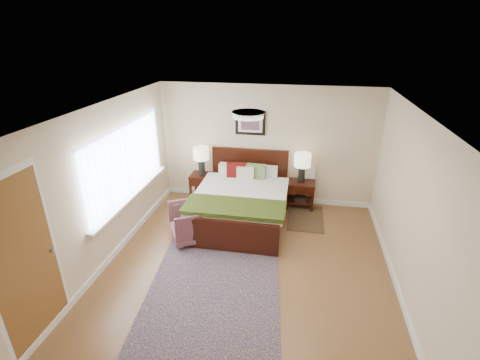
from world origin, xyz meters
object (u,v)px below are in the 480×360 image
(nightstand_left, at_px, (202,180))
(armchair, at_px, (192,222))
(nightstand_right, at_px, (300,192))
(lamp_right, at_px, (302,163))
(bed, at_px, (241,197))
(rug_persian, at_px, (214,289))
(lamp_left, at_px, (201,156))

(nightstand_left, bearing_deg, armchair, -80.64)
(nightstand_right, xyz_separation_m, armchair, (-1.87, -1.58, -0.03))
(lamp_right, bearing_deg, bed, -143.64)
(nightstand_right, relative_size, rug_persian, 0.22)
(lamp_right, xyz_separation_m, rug_persian, (-1.15, -2.85, -1.00))
(nightstand_left, bearing_deg, lamp_right, 0.55)
(nightstand_right, bearing_deg, nightstand_left, -179.83)
(bed, relative_size, nightstand_left, 3.66)
(nightstand_right, xyz_separation_m, lamp_right, (-0.00, 0.01, 0.64))
(lamp_right, relative_size, rug_persian, 0.23)
(nightstand_right, xyz_separation_m, lamp_left, (-2.13, 0.01, 0.65))
(bed, xyz_separation_m, nightstand_left, (-1.02, 0.80, -0.07))
(bed, distance_m, rug_persian, 2.10)
(bed, distance_m, nightstand_right, 1.38)
(nightstand_right, distance_m, lamp_right, 0.64)
(lamp_left, relative_size, rug_persian, 0.23)
(lamp_left, xyz_separation_m, armchair, (0.26, -1.59, -0.68))
(lamp_left, height_order, armchair, lamp_left)
(lamp_right, height_order, armchair, lamp_right)
(bed, distance_m, nightstand_left, 1.30)
(bed, bearing_deg, rug_persian, -91.10)
(lamp_left, height_order, lamp_right, lamp_left)
(bed, xyz_separation_m, lamp_right, (1.11, 0.82, 0.48))
(bed, xyz_separation_m, armchair, (-0.76, -0.77, -0.19))
(rug_persian, bearing_deg, bed, 82.89)
(lamp_left, bearing_deg, lamp_right, 0.00)
(lamp_left, xyz_separation_m, rug_persian, (0.98, -2.85, -1.00))
(nightstand_left, bearing_deg, rug_persian, -70.86)
(lamp_left, bearing_deg, armchair, -80.76)
(nightstand_right, distance_m, rug_persian, 3.08)
(nightstand_left, xyz_separation_m, rug_persian, (0.98, -2.83, -0.45))
(nightstand_left, distance_m, lamp_left, 0.55)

